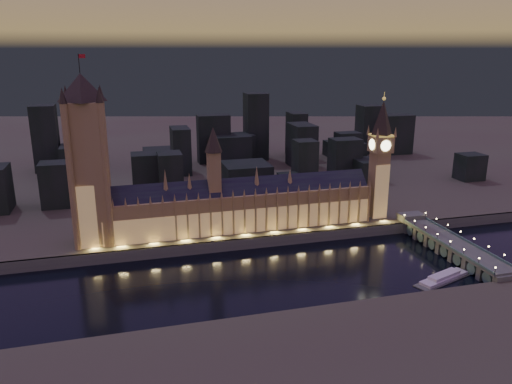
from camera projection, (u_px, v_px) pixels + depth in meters
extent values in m
plane|color=black|center=(271.00, 271.00, 323.40)|extent=(2000.00, 2000.00, 0.00)
cube|color=#44362F|center=(178.00, 135.00, 804.74)|extent=(2000.00, 960.00, 8.00)
cube|color=#48544F|center=(254.00, 243.00, 360.33)|extent=(2000.00, 2.50, 8.00)
cube|color=#9C7E49|center=(241.00, 211.00, 373.68)|extent=(200.26, 22.77, 28.00)
cube|color=tan|center=(245.00, 222.00, 365.56)|extent=(200.00, 0.50, 18.00)
cube|color=black|center=(241.00, 189.00, 368.97)|extent=(200.21, 19.03, 16.26)
cube|color=#9C7E49|center=(214.00, 174.00, 360.37)|extent=(9.00, 9.00, 32.00)
cone|color=#28231F|center=(213.00, 140.00, 353.44)|extent=(13.00, 13.00, 18.00)
cube|color=#9C7E49|center=(102.00, 228.00, 338.88)|extent=(1.20, 1.20, 28.00)
cone|color=#9C7E49|center=(100.00, 204.00, 334.72)|extent=(2.00, 2.00, 6.00)
cube|color=#9C7E49|center=(115.00, 227.00, 340.96)|extent=(1.20, 1.20, 28.00)
cone|color=#9C7E49|center=(113.00, 203.00, 336.80)|extent=(2.00, 2.00, 6.00)
cube|color=#9C7E49|center=(127.00, 225.00, 343.04)|extent=(1.20, 1.20, 28.00)
cone|color=#9C7E49|center=(125.00, 202.00, 338.88)|extent=(2.00, 2.00, 6.00)
cube|color=#9C7E49|center=(140.00, 224.00, 345.12)|extent=(1.20, 1.20, 28.00)
cone|color=#9C7E49|center=(138.00, 201.00, 340.96)|extent=(2.00, 2.00, 6.00)
cube|color=#9C7E49|center=(152.00, 223.00, 347.20)|extent=(1.20, 1.20, 28.00)
cone|color=#9C7E49|center=(150.00, 200.00, 343.04)|extent=(2.00, 2.00, 6.00)
cube|color=#9C7E49|center=(164.00, 222.00, 349.28)|extent=(1.20, 1.20, 28.00)
cone|color=#9C7E49|center=(163.00, 199.00, 345.12)|extent=(2.00, 2.00, 6.00)
cube|color=#9C7E49|center=(176.00, 221.00, 351.36)|extent=(1.20, 1.20, 28.00)
cone|color=#9C7E49|center=(175.00, 198.00, 347.20)|extent=(2.00, 2.00, 6.00)
cube|color=#9C7E49|center=(188.00, 220.00, 353.44)|extent=(1.20, 1.20, 28.00)
cone|color=#9C7E49|center=(187.00, 197.00, 349.28)|extent=(2.00, 2.00, 6.00)
cube|color=#9C7E49|center=(199.00, 219.00, 355.52)|extent=(1.20, 1.20, 28.00)
cone|color=#9C7E49|center=(198.00, 196.00, 351.37)|extent=(2.00, 2.00, 6.00)
cube|color=#9C7E49|center=(211.00, 218.00, 357.60)|extent=(1.20, 1.20, 28.00)
cone|color=#9C7E49|center=(210.00, 195.00, 353.45)|extent=(2.00, 2.00, 6.00)
cube|color=#9C7E49|center=(222.00, 217.00, 359.68)|extent=(1.20, 1.20, 28.00)
cone|color=#9C7E49|center=(222.00, 194.00, 355.53)|extent=(2.00, 2.00, 6.00)
cube|color=#9C7E49|center=(233.00, 216.00, 361.76)|extent=(1.20, 1.20, 28.00)
cone|color=#9C7E49|center=(233.00, 194.00, 357.61)|extent=(2.00, 2.00, 6.00)
cube|color=#9C7E49|center=(245.00, 215.00, 363.84)|extent=(1.20, 1.20, 28.00)
cone|color=#9C7E49|center=(244.00, 193.00, 359.69)|extent=(2.00, 2.00, 6.00)
cube|color=#9C7E49|center=(256.00, 214.00, 365.92)|extent=(1.20, 1.20, 28.00)
cone|color=#9C7E49|center=(255.00, 192.00, 361.77)|extent=(2.00, 2.00, 6.00)
cube|color=#9C7E49|center=(267.00, 213.00, 368.01)|extent=(1.20, 1.20, 28.00)
cone|color=#9C7E49|center=(266.00, 191.00, 363.85)|extent=(2.00, 2.00, 6.00)
cube|color=#9C7E49|center=(277.00, 212.00, 370.09)|extent=(1.20, 1.20, 28.00)
cone|color=#9C7E49|center=(277.00, 190.00, 365.93)|extent=(2.00, 2.00, 6.00)
cube|color=#9C7E49|center=(288.00, 212.00, 372.17)|extent=(1.20, 1.20, 28.00)
cone|color=#9C7E49|center=(288.00, 189.00, 368.01)|extent=(2.00, 2.00, 6.00)
cube|color=#9C7E49|center=(298.00, 211.00, 374.25)|extent=(1.20, 1.20, 28.00)
cone|color=#9C7E49|center=(299.00, 189.00, 370.09)|extent=(2.00, 2.00, 6.00)
cube|color=#9C7E49|center=(309.00, 210.00, 376.33)|extent=(1.20, 1.20, 28.00)
cone|color=#9C7E49|center=(309.00, 188.00, 372.17)|extent=(2.00, 2.00, 6.00)
cube|color=#9C7E49|center=(319.00, 209.00, 378.41)|extent=(1.20, 1.20, 28.00)
cone|color=#9C7E49|center=(320.00, 187.00, 374.25)|extent=(2.00, 2.00, 6.00)
cube|color=#9C7E49|center=(329.00, 208.00, 380.49)|extent=(1.20, 1.20, 28.00)
cone|color=#9C7E49|center=(330.00, 186.00, 376.33)|extent=(2.00, 2.00, 6.00)
cube|color=#9C7E49|center=(339.00, 207.00, 382.57)|extent=(1.20, 1.20, 28.00)
cone|color=#9C7E49|center=(340.00, 186.00, 378.41)|extent=(2.00, 2.00, 6.00)
cube|color=#9C7E49|center=(349.00, 206.00, 384.65)|extent=(1.20, 1.20, 28.00)
cone|color=#9C7E49|center=(350.00, 185.00, 380.49)|extent=(2.00, 2.00, 6.00)
cube|color=#9C7E49|center=(359.00, 205.00, 386.73)|extent=(1.20, 1.20, 28.00)
cone|color=#9C7E49|center=(360.00, 184.00, 382.57)|extent=(2.00, 2.00, 6.00)
cube|color=#9C7E49|center=(369.00, 205.00, 388.81)|extent=(1.20, 1.20, 28.00)
cone|color=#9C7E49|center=(370.00, 183.00, 384.65)|extent=(2.00, 2.00, 6.00)
cone|color=#9C7E49|center=(165.00, 181.00, 352.46)|extent=(4.40, 4.40, 18.00)
cone|color=#9C7E49|center=(189.00, 182.00, 357.26)|extent=(4.40, 4.40, 14.00)
cone|color=#9C7E49|center=(257.00, 176.00, 369.47)|extent=(4.40, 4.40, 16.00)
cone|color=#9C7E49|center=(290.00, 177.00, 376.51)|extent=(4.40, 4.40, 12.00)
cube|color=#9C7E49|center=(90.00, 175.00, 337.66)|extent=(24.62, 24.62, 97.99)
cube|color=tan|center=(92.00, 217.00, 334.75)|extent=(22.00, 0.50, 44.00)
cone|color=#28231F|center=(81.00, 87.00, 321.58)|extent=(31.68, 31.68, 18.00)
cylinder|color=black|center=(79.00, 63.00, 317.42)|extent=(0.50, 0.50, 12.00)
cube|color=red|center=(82.00, 56.00, 316.72)|extent=(4.00, 0.15, 2.50)
cylinder|color=#9C7E49|center=(71.00, 180.00, 324.71)|extent=(4.40, 4.40, 97.99)
cone|color=#28231F|center=(62.00, 96.00, 309.74)|extent=(5.20, 5.20, 10.00)
cylinder|color=#9C7E49|center=(74.00, 172.00, 345.12)|extent=(4.40, 4.40, 97.99)
cone|color=#28231F|center=(65.00, 93.00, 330.15)|extent=(5.20, 5.20, 10.00)
cylinder|color=#9C7E49|center=(106.00, 177.00, 330.20)|extent=(4.40, 4.40, 97.99)
cone|color=#28231F|center=(99.00, 95.00, 315.23)|extent=(5.20, 5.20, 10.00)
cylinder|color=#9C7E49|center=(107.00, 170.00, 350.61)|extent=(4.40, 4.40, 97.99)
cone|color=#28231F|center=(100.00, 92.00, 335.64)|extent=(5.20, 5.20, 10.00)
cube|color=#9C7E49|center=(378.00, 185.00, 398.32)|extent=(12.52, 12.52, 53.02)
cube|color=tan|center=(381.00, 192.00, 393.82)|extent=(12.00, 0.50, 44.00)
cube|color=#9C7E49|center=(381.00, 144.00, 389.20)|extent=(15.00, 15.00, 12.74)
cube|color=#F2C64C|center=(382.00, 135.00, 387.27)|extent=(15.75, 15.75, 1.20)
cone|color=#28231F|center=(383.00, 118.00, 383.50)|extent=(18.00, 18.00, 26.00)
sphere|color=#F2C64C|center=(384.00, 99.00, 379.48)|extent=(2.80, 2.80, 2.80)
cylinder|color=#F2C64C|center=(384.00, 95.00, 378.79)|extent=(0.40, 0.40, 5.00)
cylinder|color=#FFF2BF|center=(386.00, 146.00, 382.01)|extent=(8.40, 0.50, 8.40)
cylinder|color=#FFF2BF|center=(376.00, 142.00, 396.39)|extent=(8.40, 0.50, 8.40)
cylinder|color=#FFF2BF|center=(372.00, 144.00, 387.27)|extent=(0.50, 8.40, 8.40)
cylinder|color=#FFF2BF|center=(390.00, 144.00, 391.14)|extent=(0.50, 8.40, 8.40)
cone|color=#9C7E49|center=(378.00, 133.00, 377.50)|extent=(2.60, 2.60, 8.00)
cone|color=#9C7E49|center=(368.00, 130.00, 391.41)|extent=(2.60, 2.60, 8.00)
cone|color=#9C7E49|center=(395.00, 132.00, 381.24)|extent=(2.60, 2.60, 8.00)
cone|color=#9C7E49|center=(386.00, 129.00, 395.16)|extent=(2.60, 2.60, 8.00)
cube|color=#48544F|center=(455.00, 244.00, 343.87)|extent=(19.37, 100.00, 1.60)
cube|color=#305A55|center=(443.00, 243.00, 341.16)|extent=(0.80, 100.00, 1.60)
cube|color=#305A55|center=(467.00, 241.00, 345.80)|extent=(0.80, 100.00, 1.60)
cube|color=#48544F|center=(411.00, 219.00, 395.11)|extent=(19.37, 12.00, 9.50)
cube|color=#48544F|center=(506.00, 282.00, 298.91)|extent=(17.43, 4.00, 9.50)
cylinder|color=black|center=(495.00, 271.00, 294.28)|extent=(0.30, 0.30, 4.40)
sphere|color=#FFD88C|center=(496.00, 268.00, 293.64)|extent=(1.00, 1.00, 1.00)
cube|color=#48544F|center=(490.00, 272.00, 312.16)|extent=(17.43, 4.00, 9.50)
cylinder|color=black|center=(479.00, 262.00, 307.53)|extent=(0.30, 0.30, 4.40)
sphere|color=#FFD88C|center=(479.00, 258.00, 306.89)|extent=(1.00, 1.00, 1.00)
cylinder|color=black|center=(504.00, 258.00, 312.17)|extent=(0.30, 0.30, 4.40)
sphere|color=#FFD88C|center=(505.00, 255.00, 311.53)|extent=(1.00, 1.00, 1.00)
cube|color=#48544F|center=(475.00, 263.00, 325.42)|extent=(17.43, 4.00, 9.50)
cylinder|color=black|center=(464.00, 253.00, 320.78)|extent=(0.30, 0.30, 4.40)
sphere|color=#FFD88C|center=(464.00, 249.00, 320.15)|extent=(1.00, 1.00, 1.00)
cylinder|color=black|center=(488.00, 250.00, 325.42)|extent=(0.30, 0.30, 4.40)
sphere|color=#FFD88C|center=(489.00, 247.00, 324.78)|extent=(1.00, 1.00, 1.00)
cube|color=#48544F|center=(461.00, 255.00, 338.67)|extent=(17.43, 4.00, 9.50)
cylinder|color=black|center=(450.00, 245.00, 334.04)|extent=(0.30, 0.30, 4.40)
sphere|color=#FFD88C|center=(450.00, 241.00, 333.40)|extent=(1.00, 1.00, 1.00)
cylinder|color=black|center=(474.00, 242.00, 338.67)|extent=(0.30, 0.30, 4.40)
sphere|color=#FFD88C|center=(474.00, 239.00, 338.04)|extent=(1.00, 1.00, 1.00)
cube|color=#48544F|center=(448.00, 247.00, 351.93)|extent=(17.43, 4.00, 9.50)
cylinder|color=black|center=(437.00, 237.00, 347.29)|extent=(0.30, 0.30, 4.40)
sphere|color=#FFD88C|center=(438.00, 234.00, 346.65)|extent=(1.00, 1.00, 1.00)
cylinder|color=black|center=(460.00, 235.00, 351.93)|extent=(0.30, 0.30, 4.40)
sphere|color=#FFD88C|center=(461.00, 232.00, 351.29)|extent=(1.00, 1.00, 1.00)
cube|color=#48544F|center=(436.00, 240.00, 365.18)|extent=(17.43, 4.00, 9.50)
cylinder|color=black|center=(425.00, 230.00, 360.55)|extent=(0.30, 0.30, 4.40)
sphere|color=#FFD88C|center=(426.00, 227.00, 359.91)|extent=(1.00, 1.00, 1.00)
cylinder|color=black|center=(448.00, 228.00, 365.18)|extent=(0.30, 0.30, 4.40)
sphere|color=#FFD88C|center=(448.00, 225.00, 364.54)|extent=(1.00, 1.00, 1.00)
cube|color=#48544F|center=(424.00, 233.00, 378.43)|extent=(17.43, 4.00, 9.50)
cylinder|color=black|center=(415.00, 224.00, 373.80)|extent=(0.30, 0.30, 4.40)
sphere|color=#FFD88C|center=(415.00, 221.00, 373.16)|extent=(1.00, 1.00, 1.00)
cylinder|color=black|center=(436.00, 222.00, 378.44)|extent=(0.30, 0.30, 4.40)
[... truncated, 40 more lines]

